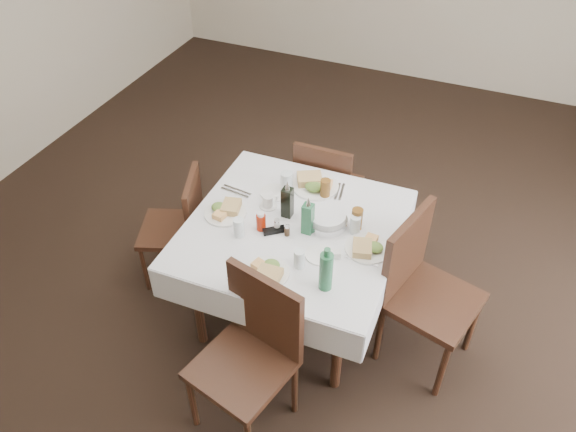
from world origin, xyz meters
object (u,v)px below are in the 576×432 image
Objects in this scene: water_s at (299,259)px; water_w at (239,227)px; oil_cruet_green at (308,217)px; coffee_mug at (268,202)px; dining_table at (293,237)px; bread_basket at (327,220)px; oil_cruet_dark at (287,201)px; chair_east at (420,283)px; chair_south at (253,346)px; chair_north at (326,185)px; ketchup_bottle at (261,222)px; water_e at (355,225)px; chair_west at (181,222)px; green_bottle at (326,271)px; water_n at (287,183)px.

water_w is at bearing 166.47° from water_s.
oil_cruet_green is 0.34m from coffee_mug.
dining_table is 5.16× the size of bread_basket.
bread_basket is 0.26m from oil_cruet_dark.
chair_east reaches higher than bread_basket.
oil_cruet_green reaches higher than chair_south.
coffee_mug is at bearing 176.79° from bread_basket.
chair_north is 1.13m from water_s.
ketchup_bottle is at bearing -162.05° from oil_cruet_green.
coffee_mug is (-0.40, 0.02, -0.00)m from bread_basket.
water_e is (0.41, -0.68, 0.31)m from chair_north.
oil_cruet_green is at bearing -158.25° from water_e.
water_w is 0.31m from coffee_mug.
water_w is 0.41m from oil_cruet_green.
chair_west is 0.75m from ketchup_bottle.
water_w is at bearing 121.63° from chair_south.
chair_north reaches higher than chair_west.
dining_table is 1.49× the size of chair_west.
chair_west is (-0.91, 0.78, -0.07)m from chair_south.
oil_cruet_green is (-0.70, -0.02, 0.29)m from chair_east.
dining_table is 0.24m from bread_basket.
oil_cruet_green reaches higher than chair_north.
oil_cruet_dark and oil_cruet_green have the same top height.
chair_south is 3.52× the size of green_bottle.
water_w is at bearing 162.44° from green_bottle.
green_bottle is at bearing -56.65° from oil_cruet_green.
dining_table is 10.28× the size of ketchup_bottle.
coffee_mug is at bearing 157.95° from oil_cruet_green.
chair_north reaches higher than ketchup_bottle.
bread_basket is 0.88× the size of green_bottle.
water_e is at bearing -58.66° from chair_north.
chair_north is at bearing 77.92° from water_w.
green_bottle is at bearing -29.61° from ketchup_bottle.
water_s reaches higher than dining_table.
chair_south reaches higher than water_s.
chair_north is (-0.06, 0.77, -0.17)m from dining_table.
water_n reaches higher than water_s.
ketchup_bottle is (-0.17, -0.09, 0.14)m from dining_table.
bread_basket is at bearing 108.54° from green_bottle.
oil_cruet_dark reaches higher than dining_table.
dining_table is at bearing -85.63° from chair_north.
chair_east reaches higher than oil_cruet_green.
chair_west is 1.31m from green_bottle.
green_bottle reaches higher than water_n.
chair_east is 1.63m from chair_west.
chair_south is 0.94m from coffee_mug.
ketchup_bottle reaches higher than chair_west.
green_bottle is (0.16, -0.48, 0.08)m from bread_basket.
oil_cruet_green is at bearing -129.79° from bread_basket.
ketchup_bottle is 1.12× the size of coffee_mug.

